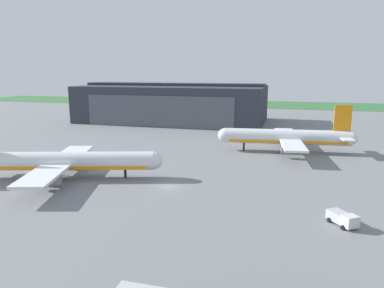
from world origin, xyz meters
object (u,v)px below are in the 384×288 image
Objects in this scene: airliner_far_left at (286,137)px; stair_truck at (343,218)px; airliner_near_right at (63,162)px; maintenance_hangar at (174,103)px.

stair_truck is (9.18, -49.42, -3.19)m from airliner_far_left.
airliner_near_right is (-46.74, -39.59, -0.54)m from airliner_far_left.
airliner_far_left is (51.70, -53.15, -4.06)m from maintenance_hangar.
airliner_near_right is at bearing 170.03° from stair_truck.
maintenance_hangar reaches higher than stair_truck.
airliner_far_left is 50.36m from stair_truck.
airliner_near_right is 56.84m from stair_truck.
maintenance_hangar is at bearing 93.06° from airliner_near_right.
airliner_far_left is 61.25m from airliner_near_right.
airliner_far_left is at bearing 40.26° from airliner_near_right.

